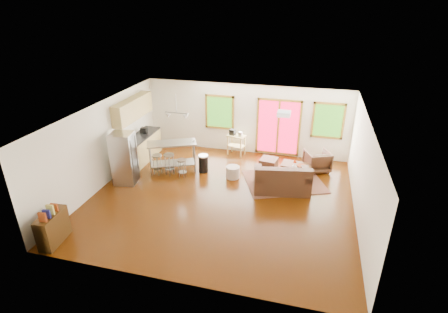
% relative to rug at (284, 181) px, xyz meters
% --- Properties ---
extents(floor, '(7.50, 7.00, 0.02)m').
position_rel_rug_xyz_m(floor, '(-1.69, -1.44, -0.02)').
color(floor, '#311502').
rests_on(floor, ground).
extents(ceiling, '(7.50, 7.00, 0.02)m').
position_rel_rug_xyz_m(ceiling, '(-1.69, -1.44, 2.60)').
color(ceiling, white).
rests_on(ceiling, ground).
extents(back_wall, '(7.50, 0.02, 2.60)m').
position_rel_rug_xyz_m(back_wall, '(-1.69, 2.07, 1.29)').
color(back_wall, white).
rests_on(back_wall, ground).
extents(left_wall, '(0.02, 7.00, 2.60)m').
position_rel_rug_xyz_m(left_wall, '(-5.45, -1.44, 1.29)').
color(left_wall, white).
rests_on(left_wall, ground).
extents(right_wall, '(0.02, 7.00, 2.60)m').
position_rel_rug_xyz_m(right_wall, '(2.07, -1.44, 1.29)').
color(right_wall, white).
rests_on(right_wall, ground).
extents(front_wall, '(7.50, 0.02, 2.60)m').
position_rel_rug_xyz_m(front_wall, '(-1.69, -4.95, 1.29)').
color(front_wall, white).
rests_on(front_wall, ground).
extents(window_left, '(1.10, 0.05, 1.30)m').
position_rel_rug_xyz_m(window_left, '(-2.69, 2.02, 1.49)').
color(window_left, '#285C13').
rests_on(window_left, back_wall).
extents(french_doors, '(1.60, 0.05, 2.10)m').
position_rel_rug_xyz_m(french_doors, '(-0.49, 2.02, 1.09)').
color(french_doors, '#BD0C2F').
rests_on(french_doors, back_wall).
extents(window_right, '(1.10, 0.05, 1.30)m').
position_rel_rug_xyz_m(window_right, '(1.21, 2.02, 1.49)').
color(window_right, '#285C13').
rests_on(window_right, back_wall).
extents(rug, '(2.91, 2.62, 0.02)m').
position_rel_rug_xyz_m(rug, '(0.00, 0.00, 0.00)').
color(rug, '#4D5A33').
rests_on(rug, floor).
extents(loveseat, '(1.82, 1.24, 0.89)m').
position_rel_rug_xyz_m(loveseat, '(-0.02, -0.57, 0.34)').
color(loveseat, '#321D12').
rests_on(loveseat, floor).
extents(coffee_table, '(1.03, 0.70, 0.38)m').
position_rel_rug_xyz_m(coffee_table, '(0.33, 0.59, 0.32)').
color(coffee_table, '#311E0A').
rests_on(coffee_table, floor).
extents(armchair, '(0.99, 0.96, 0.79)m').
position_rel_rug_xyz_m(armchair, '(0.98, 1.11, 0.38)').
color(armchair, '#321D12').
rests_on(armchair, floor).
extents(ottoman, '(0.63, 0.63, 0.37)m').
position_rel_rug_xyz_m(ottoman, '(-0.62, 0.84, 0.17)').
color(ottoman, '#321D12').
rests_on(ottoman, floor).
extents(pouf, '(0.57, 0.57, 0.39)m').
position_rel_rug_xyz_m(pouf, '(-1.66, -0.13, 0.18)').
color(pouf, beige).
rests_on(pouf, floor).
extents(vase, '(0.20, 0.21, 0.29)m').
position_rel_rug_xyz_m(vase, '(0.28, 0.22, 0.49)').
color(vase, silver).
rests_on(vase, coffee_table).
extents(book, '(0.20, 0.11, 0.28)m').
position_rel_rug_xyz_m(book, '(0.36, 0.53, 0.53)').
color(book, maroon).
rests_on(book, coffee_table).
extents(cabinets, '(0.64, 2.24, 2.30)m').
position_rel_rug_xyz_m(cabinets, '(-5.18, 0.27, 0.92)').
color(cabinets, tan).
rests_on(cabinets, floor).
extents(refrigerator, '(0.76, 0.74, 1.66)m').
position_rel_rug_xyz_m(refrigerator, '(-4.86, -1.27, 0.82)').
color(refrigerator, '#B7BABC').
rests_on(refrigerator, floor).
extents(island, '(1.73, 1.25, 1.02)m').
position_rel_rug_xyz_m(island, '(-3.75, -0.12, 0.69)').
color(island, '#B7BABC').
rests_on(island, floor).
extents(cup, '(0.12, 0.10, 0.12)m').
position_rel_rug_xyz_m(cup, '(-3.07, 0.18, 1.00)').
color(cup, white).
rests_on(cup, island).
extents(bar_stool_a, '(0.39, 0.39, 0.69)m').
position_rel_rug_xyz_m(bar_stool_a, '(-4.14, -0.51, 0.50)').
color(bar_stool_a, '#B7BABC').
rests_on(bar_stool_a, floor).
extents(bar_stool_b, '(0.45, 0.45, 0.73)m').
position_rel_rug_xyz_m(bar_stool_b, '(-3.74, -0.44, 0.53)').
color(bar_stool_b, '#B7BABC').
rests_on(bar_stool_b, floor).
extents(bar_stool_c, '(0.31, 0.31, 0.64)m').
position_rel_rug_xyz_m(bar_stool_c, '(-3.26, -0.53, 0.46)').
color(bar_stool_c, '#B7BABC').
rests_on(bar_stool_c, floor).
extents(trash_can, '(0.43, 0.43, 0.61)m').
position_rel_rug_xyz_m(trash_can, '(-2.71, 0.04, 0.30)').
color(trash_can, black).
rests_on(trash_can, floor).
extents(kitchen_cart, '(0.72, 0.56, 0.98)m').
position_rel_rug_xyz_m(kitchen_cart, '(-1.98, 1.69, 0.66)').
color(kitchen_cart, tan).
rests_on(kitchen_cart, floor).
extents(bookshelf, '(0.44, 0.92, 1.04)m').
position_rel_rug_xyz_m(bookshelf, '(-5.04, -4.43, 0.40)').
color(bookshelf, '#311E0A').
rests_on(bookshelf, floor).
extents(ceiling_flush, '(0.35, 0.35, 0.12)m').
position_rel_rug_xyz_m(ceiling_flush, '(-0.09, -0.84, 2.52)').
color(ceiling_flush, white).
rests_on(ceiling_flush, ceiling).
extents(pendant_light, '(0.80, 0.18, 0.79)m').
position_rel_rug_xyz_m(pendant_light, '(-3.59, 0.06, 1.89)').
color(pendant_light, gray).
rests_on(pendant_light, ceiling).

